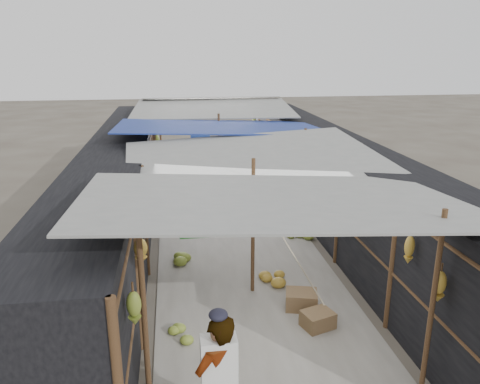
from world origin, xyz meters
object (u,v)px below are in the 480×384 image
crate_near (301,300)px  vendor_elderly (219,383)px  vendor_seated (241,180)px  shopper_blue (225,175)px  black_basin (270,187)px

crate_near → vendor_elderly: (-1.74, -2.77, 0.69)m
crate_near → vendor_elderly: vendor_elderly is taller
crate_near → vendor_elderly: size_ratio=0.32×
vendor_elderly → vendor_seated: 9.88m
vendor_elderly → shopper_blue: 8.91m
vendor_elderly → shopper_blue: (1.10, 8.84, 0.03)m
shopper_blue → vendor_elderly: bearing=-124.9°
black_basin → shopper_blue: shopper_blue is taller
vendor_elderly → shopper_blue: shopper_blue is taller
vendor_elderly → shopper_blue: size_ratio=0.97×
vendor_elderly → shopper_blue: bearing=-127.3°
shopper_blue → vendor_seated: size_ratio=1.89×
vendor_elderly → vendor_seated: size_ratio=1.83×
black_basin → vendor_seated: 1.11m
black_basin → shopper_blue: 2.14m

